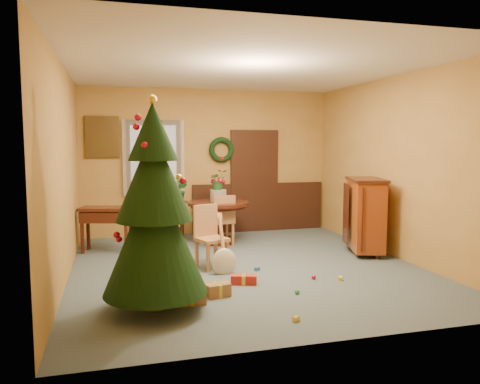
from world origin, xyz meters
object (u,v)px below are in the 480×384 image
object	(u,v)px
writing_desk	(106,218)
sideboard	(366,213)
dining_table	(218,214)
chair_near	(209,234)
christmas_tree	(154,211)

from	to	relation	value
writing_desk	sideboard	xyz separation A→B (m)	(4.15, -1.26, 0.10)
writing_desk	sideboard	world-z (taller)	sideboard
dining_table	sideboard	distance (m)	2.61
chair_near	dining_table	bearing A→B (deg)	72.84
dining_table	chair_near	world-z (taller)	chair_near
writing_desk	sideboard	distance (m)	4.34
dining_table	sideboard	bearing A→B (deg)	-33.32
dining_table	christmas_tree	size ratio (longest dim) A/B	0.48
christmas_tree	sideboard	xyz separation A→B (m)	(3.60, 1.80, -0.44)
sideboard	christmas_tree	bearing A→B (deg)	-153.40
chair_near	christmas_tree	xyz separation A→B (m)	(-0.93, -1.63, 0.61)
dining_table	writing_desk	world-z (taller)	dining_table
sideboard	writing_desk	bearing A→B (deg)	163.13
writing_desk	christmas_tree	bearing A→B (deg)	-79.79
dining_table	chair_near	size ratio (longest dim) A/B	1.21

